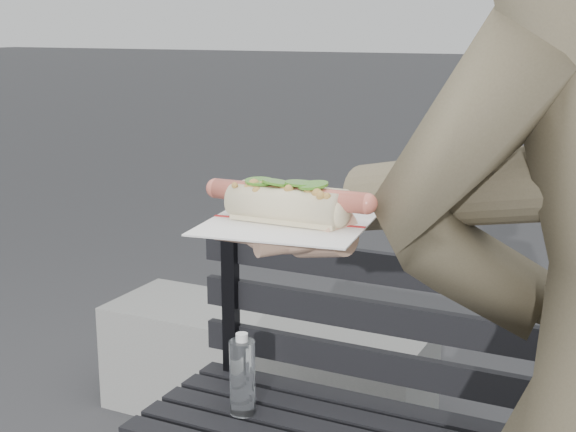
# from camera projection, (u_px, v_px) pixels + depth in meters

# --- Properties ---
(park_bench) EXTENTS (1.50, 0.44, 0.88)m
(park_bench) POSITION_uv_depth(u_px,v_px,m) (452.00, 425.00, 1.85)
(park_bench) COLOR black
(park_bench) RESTS_ON ground
(concrete_block) EXTENTS (1.20, 0.40, 0.40)m
(concrete_block) POSITION_uv_depth(u_px,v_px,m) (264.00, 368.00, 2.92)
(concrete_block) COLOR slate
(concrete_block) RESTS_ON ground
(held_hotdog) EXTENTS (0.64, 0.32, 0.20)m
(held_hotdog) POSITION_uv_depth(u_px,v_px,m) (470.00, 193.00, 0.93)
(held_hotdog) COLOR brown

